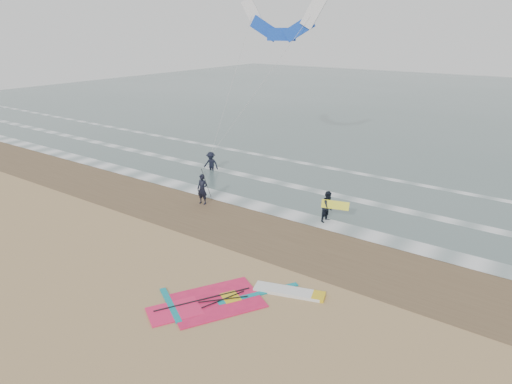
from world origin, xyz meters
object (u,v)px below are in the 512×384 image
Objects in this scene: person_standing at (202,189)px; person_walking at (328,207)px; surf_kite at (281,24)px; windsurf_rig at (236,299)px; person_wading at (211,159)px.

person_walking is at bearing 6.89° from person_standing.
person_walking is 0.16× the size of surf_kite.
person_standing reaches higher than windsurf_rig.
person_wading is at bearing -138.18° from surf_kite.
person_wading is at bearing 118.32° from person_standing.
windsurf_rig is at bearing -62.65° from surf_kite.
person_standing is 1.06× the size of person_walking.
windsurf_rig is 3.35× the size of person_walking.
surf_kite is (3.31, 2.96, 8.17)m from person_wading.
surf_kite is at bearing 59.10° from person_walking.
person_wading is 9.30m from surf_kite.
person_standing is 0.17× the size of surf_kite.
person_wading is (-3.50, 4.73, -0.01)m from person_standing.
person_standing reaches higher than person_walking.
surf_kite is (-0.19, 7.69, 8.17)m from person_standing.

